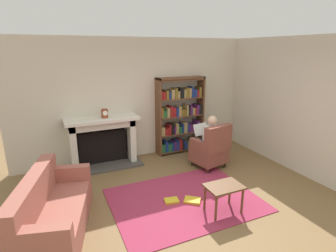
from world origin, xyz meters
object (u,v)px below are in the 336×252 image
sofa_floral (53,212)px  bookshelf (180,117)px  fireplace (103,140)px  armchair_reading (211,149)px  mantel_clock (105,113)px  seated_reader (208,139)px  side_table (224,190)px

sofa_floral → bookshelf: bearing=-40.4°
fireplace → bookshelf: (1.86, 0.03, 0.31)m
bookshelf → fireplace: bearing=-179.0°
bookshelf → armchair_reading: bearing=-80.6°
mantel_clock → bookshelf: 1.83m
fireplace → seated_reader: bearing=-25.7°
fireplace → bookshelf: size_ratio=0.84×
armchair_reading → side_table: size_ratio=1.73×
fireplace → mantel_clock: bearing=-60.7°
bookshelf → sofa_floral: 3.61m
seated_reader → sofa_floral: 3.27m
armchair_reading → seated_reader: bearing=-90.0°
sofa_floral → side_table: sofa_floral is taller
mantel_clock → seated_reader: (1.97, -0.87, -0.55)m
fireplace → seated_reader: seated_reader is taller
bookshelf → side_table: bearing=-101.7°
seated_reader → side_table: 1.73m
fireplace → armchair_reading: bearing=-28.0°
seated_reader → side_table: seated_reader is taller
mantel_clock → side_table: size_ratio=0.32×
sofa_floral → side_table: size_ratio=3.26×
mantel_clock → side_table: 2.86m
fireplace → side_table: bearing=-62.4°
bookshelf → mantel_clock: bearing=-175.7°
armchair_reading → bookshelf: bearing=-92.2°
fireplace → mantel_clock: size_ratio=8.57×
mantel_clock → side_table: bearing=-62.5°
armchair_reading → sofa_floral: bearing=4.5°
bookshelf → armchair_reading: bookshelf is taller
seated_reader → mantel_clock: bearing=-35.6°
mantel_clock → armchair_reading: 2.35m
seated_reader → side_table: size_ratio=2.04×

